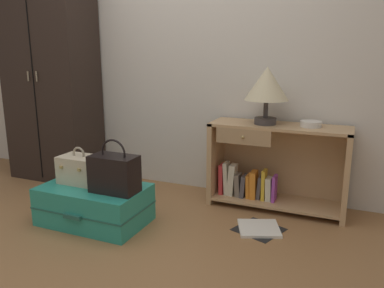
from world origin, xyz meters
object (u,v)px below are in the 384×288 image
object	(u,v)px
bowl	(311,124)
handbag	(114,173)
bookshelf	(272,167)
open_book_on_floor	(259,229)
wardrobe	(51,75)
train_case	(80,169)
suitcase_large	(95,204)
bottle	(46,203)
table_lamp	(267,85)

from	to	relation	value
bowl	handbag	distance (m)	1.49
bowl	bookshelf	bearing A→B (deg)	179.33
handbag	open_book_on_floor	world-z (taller)	handbag
wardrobe	bookshelf	size ratio (longest dim) A/B	1.89
wardrobe	handbag	world-z (taller)	wardrobe
handbag	train_case	bearing A→B (deg)	169.66
train_case	wardrobe	bearing A→B (deg)	140.20
bowl	handbag	bearing A→B (deg)	-144.61
wardrobe	suitcase_large	xyz separation A→B (m)	(1.02, -0.76, -0.87)
bottle	table_lamp	bearing A→B (deg)	27.22
table_lamp	handbag	xyz separation A→B (m)	(-0.85, -0.82, -0.57)
bottle	open_book_on_floor	world-z (taller)	bottle
bowl	handbag	size ratio (longest dim) A/B	0.42
wardrobe	bottle	distance (m)	1.32
bowl	suitcase_large	xyz separation A→B (m)	(-1.40, -0.82, -0.56)
suitcase_large	handbag	world-z (taller)	handbag
handbag	wardrobe	bearing A→B (deg)	147.09
table_lamp	suitcase_large	xyz separation A→B (m)	(-1.06, -0.79, -0.84)
handbag	suitcase_large	bearing A→B (deg)	172.05
wardrobe	table_lamp	xyz separation A→B (m)	(2.07, 0.03, -0.03)
bookshelf	bottle	size ratio (longest dim) A/B	6.46
suitcase_large	train_case	bearing A→B (deg)	166.23
suitcase_large	wardrobe	bearing A→B (deg)	143.09
table_lamp	bowl	world-z (taller)	table_lamp
table_lamp	train_case	xyz separation A→B (m)	(-1.20, -0.76, -0.60)
table_lamp	train_case	bearing A→B (deg)	-147.78
train_case	handbag	bearing A→B (deg)	-10.34
bowl	train_case	world-z (taller)	bowl
table_lamp	suitcase_large	distance (m)	1.57
suitcase_large	handbag	bearing A→B (deg)	-7.95
bookshelf	open_book_on_floor	size ratio (longest dim) A/B	2.81
table_lamp	train_case	distance (m)	1.54
suitcase_large	handbag	size ratio (longest dim) A/B	2.04
table_lamp	suitcase_large	size ratio (longest dim) A/B	0.57
train_case	handbag	xyz separation A→B (m)	(0.35, -0.06, 0.03)
bookshelf	suitcase_large	xyz separation A→B (m)	(-1.12, -0.82, -0.19)
train_case	bottle	bearing A→B (deg)	-174.65
wardrobe	table_lamp	size ratio (longest dim) A/B	4.59
bookshelf	suitcase_large	size ratio (longest dim) A/B	1.40
bookshelf	open_book_on_floor	distance (m)	0.57
bowl	train_case	distance (m)	1.76
bottle	open_book_on_floor	xyz separation A→B (m)	(1.62, 0.35, -0.07)
suitcase_large	handbag	xyz separation A→B (m)	(0.21, -0.03, 0.27)
suitcase_large	bottle	distance (m)	0.48
wardrobe	handbag	bearing A→B (deg)	-32.91
table_lamp	open_book_on_floor	size ratio (longest dim) A/B	1.16
handbag	open_book_on_floor	size ratio (longest dim) A/B	0.99
bookshelf	suitcase_large	distance (m)	1.40
bottle	bowl	bearing A→B (deg)	23.49
open_book_on_floor	suitcase_large	bearing A→B (deg)	-162.98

